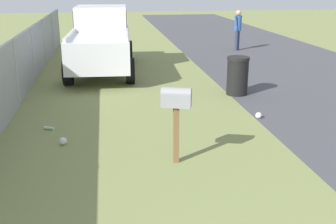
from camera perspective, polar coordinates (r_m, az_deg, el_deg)
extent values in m
cube|color=brown|center=(6.91, 1.11, -3.14)|extent=(0.09, 0.09, 0.97)
cube|color=gray|center=(6.72, 1.14, 1.62)|extent=(0.34, 0.52, 0.22)
cylinder|color=gray|center=(6.69, 1.14, 2.53)|extent=(0.34, 0.52, 0.20)
cube|color=red|center=(6.81, 0.99, 2.41)|extent=(0.02, 0.04, 0.18)
cube|color=silver|center=(14.05, -9.07, 9.03)|extent=(5.53, 2.05, 0.90)
cube|color=silver|center=(14.60, -9.10, 12.64)|extent=(1.93, 1.74, 0.76)
cube|color=black|center=(14.60, -9.10, 12.64)|extent=(1.88, 1.77, 0.53)
cube|color=silver|center=(12.87, -13.17, 10.31)|extent=(2.83, 0.22, 0.12)
cube|color=silver|center=(12.77, -5.69, 10.63)|extent=(2.83, 0.22, 0.12)
cylinder|color=black|center=(15.97, -11.90, 8.09)|extent=(0.77, 0.30, 0.76)
cylinder|color=black|center=(15.88, -5.39, 8.33)|extent=(0.77, 0.30, 0.76)
cylinder|color=black|center=(12.46, -13.51, 5.33)|extent=(0.77, 0.30, 0.76)
cylinder|color=black|center=(12.35, -5.20, 5.64)|extent=(0.77, 0.30, 0.76)
cylinder|color=black|center=(11.22, 9.47, 4.70)|extent=(0.56, 0.56, 0.93)
cylinder|color=black|center=(11.12, 9.60, 7.24)|extent=(0.59, 0.59, 0.08)
cylinder|color=#2D3351|center=(18.56, 9.52, 9.65)|extent=(0.14, 0.14, 0.84)
cylinder|color=#2D3351|center=(18.43, 9.34, 9.60)|extent=(0.14, 0.14, 0.84)
cylinder|color=#335999|center=(18.41, 9.55, 11.90)|extent=(0.30, 0.30, 0.63)
sphere|color=tan|center=(18.38, 9.62, 13.23)|extent=(0.23, 0.23, 0.23)
cylinder|color=#335999|center=(18.59, 9.81, 12.03)|extent=(0.09, 0.17, 0.58)
cylinder|color=#335999|center=(18.23, 9.30, 11.95)|extent=(0.09, 0.17, 0.58)
cylinder|color=#9EA3A8|center=(10.59, -20.07, 5.07)|extent=(0.07, 0.07, 1.64)
cylinder|color=#9EA3A8|center=(13.06, -18.00, 7.49)|extent=(0.07, 0.07, 1.64)
cylinder|color=#9EA3A8|center=(15.55, -16.58, 9.13)|extent=(0.07, 0.07, 1.64)
cylinder|color=#9EA3A8|center=(18.05, -15.54, 10.32)|extent=(0.07, 0.07, 1.64)
cylinder|color=#9EA3A8|center=(20.57, -14.76, 11.21)|extent=(0.07, 0.07, 1.64)
cube|color=#9EA3A8|center=(11.70, -19.32, 10.20)|extent=(17.83, 0.04, 0.04)
cube|color=gray|center=(11.82, -18.93, 6.40)|extent=(17.83, 0.01, 1.64)
cylinder|color=#B2D8BF|center=(8.88, -15.95, -2.13)|extent=(0.16, 0.23, 0.07)
sphere|color=silver|center=(8.02, -14.16, -3.88)|extent=(0.14, 0.14, 0.14)
sphere|color=silver|center=(9.43, 12.28, -0.46)|extent=(0.14, 0.14, 0.14)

